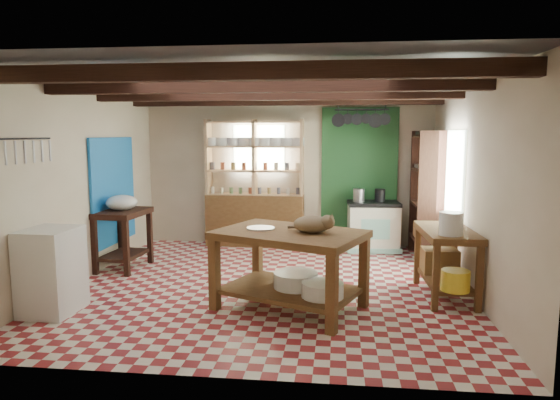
# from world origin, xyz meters

# --- Properties ---
(floor) EXTENTS (5.00, 5.00, 0.02)m
(floor) POSITION_xyz_m (0.00, 0.00, -0.01)
(floor) COLOR maroon
(floor) RESTS_ON ground
(ceiling) EXTENTS (5.00, 5.00, 0.02)m
(ceiling) POSITION_xyz_m (0.00, 0.00, 2.60)
(ceiling) COLOR #444448
(ceiling) RESTS_ON wall_back
(wall_back) EXTENTS (5.00, 0.04, 2.60)m
(wall_back) POSITION_xyz_m (0.00, 2.50, 1.30)
(wall_back) COLOR beige
(wall_back) RESTS_ON floor
(wall_front) EXTENTS (5.00, 0.04, 2.60)m
(wall_front) POSITION_xyz_m (0.00, -2.50, 1.30)
(wall_front) COLOR beige
(wall_front) RESTS_ON floor
(wall_left) EXTENTS (0.04, 5.00, 2.60)m
(wall_left) POSITION_xyz_m (-2.50, 0.00, 1.30)
(wall_left) COLOR beige
(wall_left) RESTS_ON floor
(wall_right) EXTENTS (0.04, 5.00, 2.60)m
(wall_right) POSITION_xyz_m (2.50, 0.00, 1.30)
(wall_right) COLOR beige
(wall_right) RESTS_ON floor
(ceiling_beams) EXTENTS (5.00, 3.80, 0.15)m
(ceiling_beams) POSITION_xyz_m (0.00, 0.00, 2.48)
(ceiling_beams) COLOR black
(ceiling_beams) RESTS_ON ceiling
(blue_wall_patch) EXTENTS (0.04, 1.40, 1.60)m
(blue_wall_patch) POSITION_xyz_m (-2.47, 0.90, 1.10)
(blue_wall_patch) COLOR blue
(blue_wall_patch) RESTS_ON wall_left
(green_wall_patch) EXTENTS (1.30, 0.04, 2.30)m
(green_wall_patch) POSITION_xyz_m (1.25, 2.47, 1.25)
(green_wall_patch) COLOR #1F4D25
(green_wall_patch) RESTS_ON wall_back
(window_back) EXTENTS (0.90, 0.02, 0.80)m
(window_back) POSITION_xyz_m (-0.50, 2.48, 1.70)
(window_back) COLOR silver
(window_back) RESTS_ON wall_back
(window_right) EXTENTS (0.02, 1.30, 1.20)m
(window_right) POSITION_xyz_m (2.48, 1.00, 1.40)
(window_right) COLOR silver
(window_right) RESTS_ON wall_right
(utensil_rail) EXTENTS (0.06, 0.90, 0.28)m
(utensil_rail) POSITION_xyz_m (-2.44, -1.20, 1.78)
(utensil_rail) COLOR black
(utensil_rail) RESTS_ON wall_left
(pot_rack) EXTENTS (0.86, 0.12, 0.36)m
(pot_rack) POSITION_xyz_m (1.25, 2.05, 2.18)
(pot_rack) COLOR black
(pot_rack) RESTS_ON ceiling
(shelving_unit) EXTENTS (1.70, 0.34, 2.20)m
(shelving_unit) POSITION_xyz_m (-0.55, 2.31, 1.10)
(shelving_unit) COLOR tan
(shelving_unit) RESTS_ON floor
(tall_rack) EXTENTS (0.40, 0.86, 2.00)m
(tall_rack) POSITION_xyz_m (2.28, 1.80, 1.00)
(tall_rack) COLOR black
(tall_rack) RESTS_ON floor
(work_table) EXTENTS (1.84, 1.56, 0.88)m
(work_table) POSITION_xyz_m (0.36, -0.82, 0.44)
(work_table) COLOR brown
(work_table) RESTS_ON floor
(stove) EXTENTS (0.88, 0.62, 0.83)m
(stove) POSITION_xyz_m (1.49, 2.15, 0.41)
(stove) COLOR white
(stove) RESTS_ON floor
(prep_table) EXTENTS (0.64, 0.89, 0.86)m
(prep_table) POSITION_xyz_m (-2.20, 0.57, 0.43)
(prep_table) COLOR black
(prep_table) RESTS_ON floor
(white_cabinet) EXTENTS (0.54, 0.64, 0.93)m
(white_cabinet) POSITION_xyz_m (-2.22, -1.24, 0.47)
(white_cabinet) COLOR silver
(white_cabinet) RESTS_ON floor
(right_counter) EXTENTS (0.62, 1.17, 0.83)m
(right_counter) POSITION_xyz_m (2.18, -0.20, 0.41)
(right_counter) COLOR brown
(right_counter) RESTS_ON floor
(cat) EXTENTS (0.47, 0.40, 0.19)m
(cat) POSITION_xyz_m (0.61, -0.87, 0.98)
(cat) COLOR #917654
(cat) RESTS_ON work_table
(steel_tray) EXTENTS (0.42, 0.42, 0.02)m
(steel_tray) POSITION_xyz_m (0.02, -0.73, 0.89)
(steel_tray) COLOR #AEADB5
(steel_tray) RESTS_ON work_table
(basin_large) EXTENTS (0.65, 0.65, 0.17)m
(basin_large) POSITION_xyz_m (0.43, -0.79, 0.32)
(basin_large) COLOR silver
(basin_large) RESTS_ON work_table
(basin_small) EXTENTS (0.59, 0.59, 0.16)m
(basin_small) POSITION_xyz_m (0.73, -1.08, 0.31)
(basin_small) COLOR silver
(basin_small) RESTS_ON work_table
(kettle_left) EXTENTS (0.20, 0.20, 0.22)m
(kettle_left) POSITION_xyz_m (1.24, 2.13, 0.94)
(kettle_left) COLOR #AEADB5
(kettle_left) RESTS_ON stove
(kettle_right) EXTENTS (0.18, 0.18, 0.22)m
(kettle_right) POSITION_xyz_m (1.59, 2.16, 0.93)
(kettle_right) COLOR black
(kettle_right) RESTS_ON stove
(enamel_bowl) EXTENTS (0.47, 0.47, 0.22)m
(enamel_bowl) POSITION_xyz_m (-2.20, 0.57, 0.97)
(enamel_bowl) COLOR silver
(enamel_bowl) RESTS_ON prep_table
(white_bucket) EXTENTS (0.27, 0.27, 0.26)m
(white_bucket) POSITION_xyz_m (2.14, -0.55, 0.96)
(white_bucket) COLOR silver
(white_bucket) RESTS_ON right_counter
(wicker_basket) EXTENTS (0.44, 0.36, 0.30)m
(wicker_basket) POSITION_xyz_m (2.17, 0.10, 0.37)
(wicker_basket) COLOR olive
(wicker_basket) RESTS_ON right_counter
(yellow_tub) EXTENTS (0.32, 0.32, 0.23)m
(yellow_tub) POSITION_xyz_m (2.20, -0.65, 0.33)
(yellow_tub) COLOR yellow
(yellow_tub) RESTS_ON right_counter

